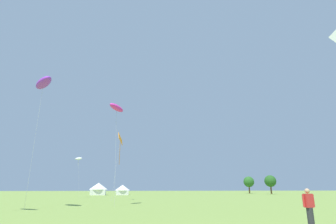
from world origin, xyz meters
name	(u,v)px	position (x,y,z in m)	size (l,w,h in m)	color
kite_white_parafoil	(79,159)	(-14.75, 54.97, 7.55)	(1.99, 1.96, 7.89)	white
kite_purple_parafoil	(43,83)	(-13.93, 24.15, 11.92)	(2.98, 3.81, 12.56)	purple
kite_orange_diamond	(120,140)	(-6.32, 40.04, 8.98)	(1.23, 3.40, 10.28)	orange
kite_magenta_parafoil	(117,108)	(-6.71, 27.63, 10.68)	(2.26, 3.66, 11.18)	#E02DA3
person_spectator	(309,209)	(2.68, 8.77, 0.85)	(0.57, 0.28, 1.73)	#2D2D33
festival_tent_right	(98,188)	(-11.98, 73.95, 1.74)	(4.85, 4.85, 3.15)	white
festival_tent_center	(122,189)	(-5.66, 73.95, 1.46)	(4.05, 4.05, 2.63)	white
tree_distant_left	(270,181)	(39.86, 78.36, 3.89)	(3.56, 3.56, 5.70)	brown
tree_distant_right	(249,182)	(38.01, 89.62, 3.92)	(3.65, 3.65, 5.77)	brown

